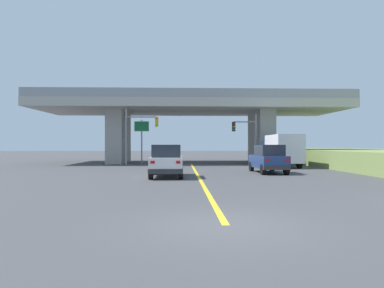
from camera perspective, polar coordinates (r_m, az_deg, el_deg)
The scene contains 9 objects.
ground at distance 38.53m, azimuth -0.27°, elevation -3.17°, with size 160.00×160.00×0.00m, color #424244.
overpass_bridge at distance 38.62m, azimuth -0.27°, elevation 4.82°, with size 33.62×10.86×7.63m.
lane_divider_stripe at distance 21.99m, azimuth 1.00°, elevation -5.39°, with size 0.20×27.14×0.01m, color yellow.
suv_lead at distance 21.18m, azimuth -4.27°, elevation -2.85°, with size 2.00×4.41×2.02m.
suv_crossing at distance 24.81m, azimuth 12.78°, elevation -2.46°, with size 1.98×4.46×2.02m.
box_truck at distance 31.98m, azimuth 14.88°, elevation -0.99°, with size 2.33×6.47×2.92m.
traffic_signal_nearside at distance 34.40m, azimuth 9.38°, elevation 1.76°, with size 2.50×0.36×5.10m.
traffic_signal_farside at distance 33.46m, azimuth -9.27°, elevation 2.39°, with size 3.24×0.36×5.61m.
highway_sign at distance 35.71m, azimuth -8.51°, elevation 2.11°, with size 1.55×0.17×4.67m.
Camera 1 is at (-1.13, -8.31, 1.99)m, focal length 31.52 mm.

